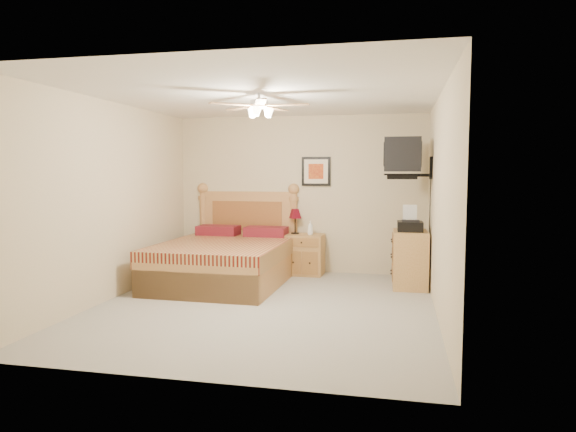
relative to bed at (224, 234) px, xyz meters
name	(u,v)px	position (x,y,z in m)	size (l,w,h in m)	color
floor	(264,306)	(0.89, -1.12, -0.72)	(4.50, 4.50, 0.00)	gray
ceiling	(264,96)	(0.89, -1.12, 1.78)	(4.00, 4.50, 0.04)	white
wall_back	(300,194)	(0.89, 1.13, 0.53)	(4.00, 0.04, 2.50)	beige
wall_front	(188,221)	(0.89, -3.37, 0.53)	(4.00, 0.04, 2.50)	beige
wall_left	(111,201)	(-1.11, -1.12, 0.53)	(0.04, 4.50, 2.50)	beige
wall_right	(440,205)	(2.89, -1.12, 0.53)	(0.04, 4.50, 2.50)	beige
bed	(224,234)	(0.00, 0.00, 0.00)	(1.69, 2.21, 1.43)	tan
nightstand	(305,254)	(1.02, 0.88, -0.40)	(0.59, 0.44, 0.64)	#B0823A
table_lamp	(295,221)	(0.86, 0.94, 0.12)	(0.21, 0.21, 0.40)	#5E0715
lotion_bottle	(310,228)	(1.11, 0.86, 0.03)	(0.08, 0.08, 0.22)	white
framed_picture	(316,171)	(1.16, 1.11, 0.90)	(0.46, 0.04, 0.46)	black
dresser	(410,259)	(2.62, 0.31, -0.32)	(0.47, 0.67, 0.79)	#A27035
fax_machine	(410,218)	(2.61, 0.26, 0.26)	(0.34, 0.36, 0.36)	black
magazine_lower	(406,228)	(2.56, 0.55, 0.09)	(0.18, 0.24, 0.02)	beige
magazine_upper	(407,227)	(2.58, 0.57, 0.11)	(0.18, 0.24, 0.02)	gray
wall_tv	(414,157)	(2.64, 0.22, 1.09)	(0.56, 0.46, 0.58)	black
ceiling_fan	(259,106)	(0.89, -1.32, 1.64)	(1.14, 1.14, 0.28)	white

